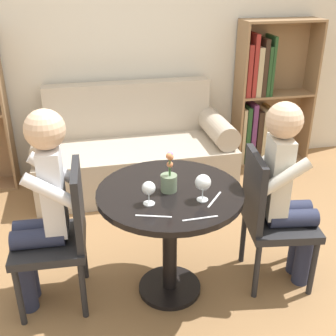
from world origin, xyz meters
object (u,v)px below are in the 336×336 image
person_right (288,191)px  bookshelf_right (263,99)px  couch (134,153)px  person_left (42,206)px  flower_vase (169,179)px  chair_right (270,214)px  wine_glass_left (149,189)px  wine_glass_right (203,183)px  chair_left (61,232)px

person_right → bookshelf_right: bearing=-11.3°
couch → bookshelf_right: bearing=10.8°
person_left → couch: bearing=156.5°
flower_vase → person_right: bearing=-3.0°
couch → flower_vase: size_ratio=7.32×
chair_right → wine_glass_left: size_ratio=6.70×
wine_glass_left → wine_glass_right: (0.30, -0.02, 0.01)m
bookshelf_right → chair_right: size_ratio=1.61×
chair_right → person_left: person_left is taller
couch → chair_left: 1.60m
chair_right → person_left: 1.38m
chair_left → flower_vase: flower_vase is taller
couch → wine_glass_left: (-0.14, -1.65, 0.51)m
chair_left → person_right: size_ratio=0.74×
wine_glass_right → flower_vase: 0.21m
chair_right → wine_glass_right: bearing=112.9°
wine_glass_right → person_left: bearing=166.0°
bookshelf_right → wine_glass_left: size_ratio=10.77×
person_right → chair_left: bearing=94.0°
couch → wine_glass_left: bearing=-95.0°
bookshelf_right → wine_glass_right: bearing=-122.4°
flower_vase → couch: bearing=89.8°
wine_glass_left → chair_left: bearing=159.2°
person_left → chair_left: bearing=87.9°
person_right → flower_vase: size_ratio=5.02×
chair_right → wine_glass_right: (-0.49, -0.13, 0.34)m
bookshelf_right → person_right: size_ratio=1.18×
bookshelf_right → couch: bearing=-169.2°
chair_left → wine_glass_right: size_ratio=5.83×
person_left → wine_glass_right: 0.92m
chair_left → person_left: size_ratio=0.73×
bookshelf_right → chair_left: bearing=-139.6°
couch → chair_right: (0.64, -1.54, 0.18)m
person_right → wine_glass_left: 0.89m
bookshelf_right → chair_right: (-0.74, -1.80, -0.17)m
bookshelf_right → person_left: size_ratio=1.17×
chair_left → chair_right: 1.28m
bookshelf_right → wine_glass_left: (-1.52, -1.91, 0.15)m
couch → wine_glass_right: bearing=-84.8°
person_left → wine_glass_left: 0.63m
chair_left → wine_glass_right: 0.89m
person_left → wine_glass_left: bearing=74.4°
wine_glass_left → chair_right: bearing=7.5°
wine_glass_right → couch: bearing=95.2°
wine_glass_left → flower_vase: flower_vase is taller
chair_right → person_left: (-1.36, 0.09, 0.18)m
couch → chair_right: size_ratio=1.98×
chair_left → chair_right: same height
couch → wine_glass_left: couch is taller
person_right → wine_glass_right: (-0.57, -0.11, 0.17)m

